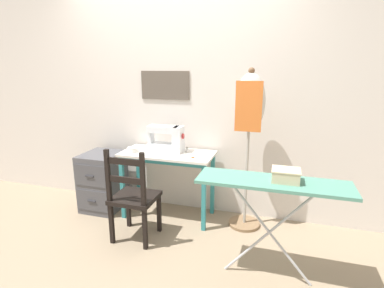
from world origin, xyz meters
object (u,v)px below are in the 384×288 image
Objects in this scene: sewing_machine at (167,139)px; scissors at (196,157)px; ironing_board at (273,187)px; thread_spool_near_machine at (187,150)px; wooden_chair at (133,198)px; filing_cabinet at (103,181)px; storage_box at (286,175)px; fabric_bowl at (133,149)px; dress_form at (249,115)px.

sewing_machine is 2.72× the size of scissors.
thread_spool_near_machine is at bearing 138.23° from ironing_board.
thread_spool_near_machine is (-0.15, 0.17, 0.02)m from scissors.
filing_cabinet is at bearing 143.11° from wooden_chair.
storage_box is at bearing -38.70° from thread_spool_near_machine.
fabric_bowl is at bearing -162.87° from thread_spool_near_machine.
thread_spool_near_machine is 0.77m from dress_form.
ironing_board is at bearing -34.72° from sewing_machine.
sewing_machine is 0.38m from fabric_bowl.
wooden_chair is (-0.33, -0.62, -0.32)m from thread_spool_near_machine.
fabric_bowl is 0.58m from thread_spool_near_machine.
thread_spool_near_machine is at bearing 17.13° from fabric_bowl.
sewing_machine is 0.91m from dress_form.
filing_cabinet is at bearing 161.33° from storage_box.
storage_box is at bearing -64.25° from dress_form.
fabric_bowl is 0.60m from wooden_chair.
fabric_bowl reaches higher than thread_spool_near_machine.
dress_form reaches higher than filing_cabinet.
dress_form reaches higher than wooden_chair.
scissors is 3.27× the size of thread_spool_near_machine.
sewing_machine reaches higher than filing_cabinet.
wooden_chair reaches higher than ironing_board.
wooden_chair is 1.34m from dress_form.
storage_box reaches higher than ironing_board.
wooden_chair is (0.22, -0.45, -0.33)m from fabric_bowl.
dress_form is at bearing 109.76° from ironing_board.
scissors is at bearing -0.34° from fabric_bowl.
fabric_bowl is 0.11× the size of ironing_board.
scissors is (0.36, -0.14, -0.13)m from sewing_machine.
filing_cabinet is (-0.65, 0.49, -0.10)m from wooden_chair.
storage_box is at bearing 10.52° from ironing_board.
ironing_board is (1.89, -0.68, 0.43)m from filing_cabinet.
wooden_chair is 1.41m from storage_box.
filing_cabinet is (-0.43, 0.04, -0.42)m from fabric_bowl.
wooden_chair is 0.83× the size of ironing_board.
wooden_chair reaches higher than storage_box.
dress_form is (1.62, 0.07, 0.83)m from filing_cabinet.
sewing_machine is 0.73m from wooden_chair.
sewing_machine reaches higher than ironing_board.
wooden_chair is 1.39× the size of filing_cabinet.
ironing_board reaches higher than scissors.
sewing_machine is 1.37m from ironing_board.
filing_cabinet is (-0.77, -0.09, -0.53)m from sewing_machine.
fabric_bowl is 0.08× the size of dress_form.
filing_cabinet is at bearing 174.66° from fabric_bowl.
fabric_bowl is 1.68m from storage_box.
storage_box reaches higher than fabric_bowl.
scissors is 0.73× the size of storage_box.
thread_spool_near_machine is 0.05× the size of wooden_chair.
sewing_machine reaches higher than wooden_chair.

